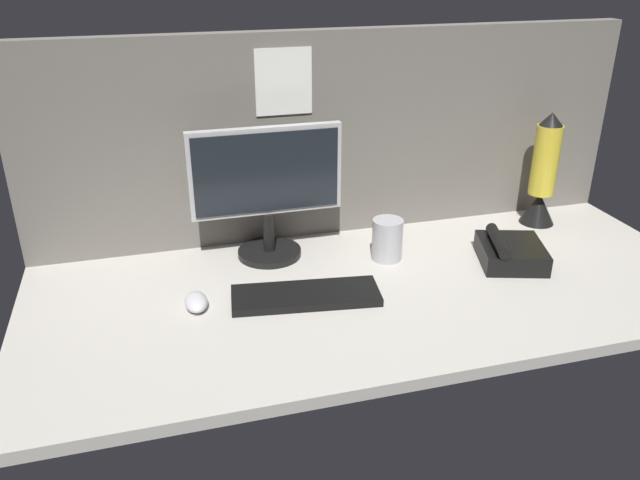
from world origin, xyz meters
TOP-DOWN VIEW (x-y plane):
  - ground_plane at (0.00, 0.00)cm, footprint 180.00×80.00cm
  - cubicle_wall_back at (-0.03, 37.49)cm, footprint 180.00×5.50cm
  - monitor at (-23.57, 25.11)cm, footprint 42.06×18.00cm
  - keyboard at (-19.78, -2.31)cm, footprint 38.40×17.79cm
  - mouse at (-46.63, 0.81)cm, footprint 5.66×9.63cm
  - mug_steel at (7.96, 13.68)cm, footprint 8.55×8.55cm
  - lava_lamp at (63.38, 24.98)cm, footprint 10.86×10.86cm
  - desk_phone at (40.11, 2.15)cm, footprint 21.90×23.21cm

SIDE VIEW (x-z plane):
  - ground_plane at x=0.00cm, z-range -3.00..0.00cm
  - keyboard at x=-19.78cm, z-range 0.00..2.00cm
  - mouse at x=-46.63cm, z-range 0.00..3.40cm
  - desk_phone at x=40.11cm, z-range -1.21..7.59cm
  - mug_steel at x=7.96cm, z-range 0.00..11.81cm
  - lava_lamp at x=63.38cm, z-range -2.86..32.69cm
  - monitor at x=-23.57cm, z-range 2.04..39.30cm
  - cubicle_wall_back at x=-0.03cm, z-range 0.04..60.00cm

